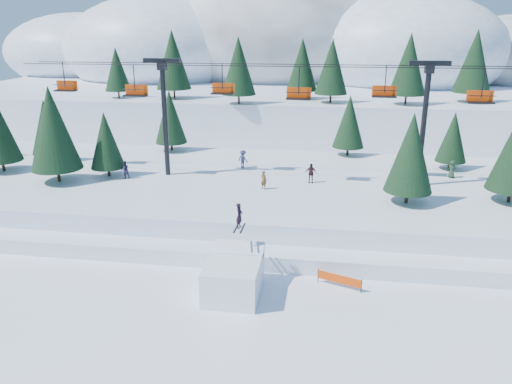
# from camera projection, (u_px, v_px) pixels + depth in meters

# --- Properties ---
(ground) EXTENTS (160.00, 160.00, 0.00)m
(ground) POSITION_uv_depth(u_px,v_px,m) (223.00, 312.00, 28.11)
(ground) COLOR white
(ground) RESTS_ON ground
(mid_shelf) EXTENTS (70.00, 22.00, 2.50)m
(mid_shelf) POSITION_uv_depth(u_px,v_px,m) (266.00, 192.00, 44.62)
(mid_shelf) COLOR white
(mid_shelf) RESTS_ON ground
(berm) EXTENTS (70.00, 6.00, 1.10)m
(berm) POSITION_uv_depth(u_px,v_px,m) (247.00, 245.00, 35.45)
(berm) COLOR white
(berm) RESTS_ON ground
(mountain_ridge) EXTENTS (119.00, 61.11, 26.46)m
(mountain_ridge) POSITION_uv_depth(u_px,v_px,m) (278.00, 59.00, 94.72)
(mountain_ridge) COLOR white
(mountain_ridge) RESTS_ON ground
(jump_kicker) EXTENTS (3.17, 4.39, 5.27)m
(jump_kicker) POSITION_uv_depth(u_px,v_px,m) (234.00, 276.00, 29.61)
(jump_kicker) COLOR white
(jump_kicker) RESTS_ON ground
(chairlift) EXTENTS (46.00, 3.21, 10.28)m
(chairlift) POSITION_uv_depth(u_px,v_px,m) (281.00, 102.00, 41.96)
(chairlift) COLOR black
(chairlift) RESTS_ON mid_shelf
(conifer_stand) EXTENTS (63.40, 18.26, 9.94)m
(conifer_stand) POSITION_uv_depth(u_px,v_px,m) (329.00, 131.00, 43.00)
(conifer_stand) COLOR black
(conifer_stand) RESTS_ON mid_shelf
(distant_skiers) EXTENTS (29.61, 7.15, 1.72)m
(distant_skiers) POSITION_uv_depth(u_px,v_px,m) (268.00, 167.00, 44.69)
(distant_skiers) COLOR #1F3826
(distant_skiers) RESTS_ON mid_shelf
(banner_near) EXTENTS (2.68, 1.06, 0.90)m
(banner_near) POSITION_uv_depth(u_px,v_px,m) (339.00, 279.00, 30.59)
(banner_near) COLOR black
(banner_near) RESTS_ON ground
(banner_far) EXTENTS (2.86, 0.08, 0.90)m
(banner_far) POSITION_uv_depth(u_px,v_px,m) (364.00, 262.00, 32.82)
(banner_far) COLOR black
(banner_far) RESTS_ON ground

